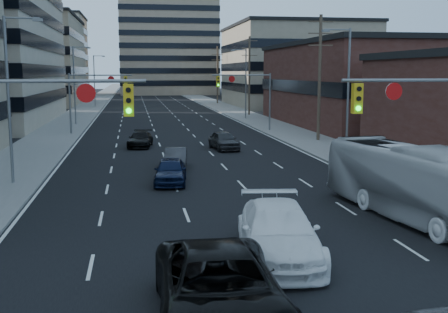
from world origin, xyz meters
name	(u,v)px	position (x,y,z in m)	size (l,w,h in m)	color
road_surface	(149,97)	(0.00, 130.00, 0.01)	(18.00, 300.00, 0.02)	black
sidewalk_left	(102,97)	(-11.50, 130.00, 0.07)	(5.00, 300.00, 0.15)	slate
sidewalk_right	(195,96)	(11.50, 130.00, 0.07)	(5.00, 300.00, 0.15)	slate
office_left_far	(24,62)	(-24.00, 100.00, 8.00)	(20.00, 30.00, 16.00)	gray
storefront_right_mid	(378,86)	(24.00, 50.00, 4.50)	(20.00, 30.00, 9.00)	#472119
office_right_far	(294,67)	(25.00, 88.00, 7.00)	(22.00, 28.00, 14.00)	gray
bg_block_left	(36,57)	(-28.00, 140.00, 10.00)	(24.00, 24.00, 20.00)	#ADA089
bg_block_right	(274,72)	(32.00, 130.00, 6.00)	(22.00, 22.00, 12.00)	gray
signal_near_left	(27,126)	(-7.45, 8.00, 4.33)	(6.59, 0.33, 6.00)	slate
signal_near_right	(441,120)	(7.45, 8.00, 4.33)	(6.59, 0.33, 6.00)	slate
signal_far_left	(94,91)	(-7.68, 45.00, 4.30)	(6.09, 0.33, 6.00)	slate
signal_far_right	(248,90)	(7.68, 45.00, 4.30)	(6.09, 0.33, 6.00)	slate
utility_pole_block	(320,76)	(12.20, 36.00, 5.78)	(2.20, 0.28, 11.00)	#4C3D2D
utility_pole_midblock	(249,74)	(12.20, 66.00, 5.78)	(2.20, 0.28, 11.00)	#4C3D2D
utility_pole_distant	(217,74)	(12.20, 96.00, 5.78)	(2.20, 0.28, 11.00)	#4C3D2D
streetlight_left_near	(11,92)	(-10.34, 20.00, 5.05)	(2.03, 0.22, 9.00)	slate
streetlight_left_mid	(76,81)	(-10.34, 55.00, 5.05)	(2.03, 0.22, 9.00)	slate
streetlight_left_far	(95,78)	(-10.34, 90.00, 5.05)	(2.03, 0.22, 9.00)	slate
streetlight_right_near	(346,88)	(10.34, 25.00, 5.05)	(2.03, 0.22, 9.00)	slate
streetlight_right_far	(245,80)	(10.34, 60.00, 5.05)	(2.03, 0.22, 9.00)	slate
black_pickup	(220,289)	(-2.00, 1.32, 0.91)	(3.02, 6.54, 1.82)	black
white_van	(279,232)	(0.67, 5.91, 0.89)	(2.48, 6.11, 1.77)	white
transit_bus	(418,184)	(7.57, 9.64, 1.56)	(2.61, 11.17, 3.11)	silver
sedan_blue	(170,171)	(-2.00, 19.01, 0.72)	(1.70, 4.22, 1.44)	black
sedan_grey_center	(176,158)	(-1.34, 23.99, 0.65)	(1.38, 3.95, 1.30)	#373639
sedan_black_far	(140,139)	(-3.41, 34.71, 0.64)	(1.80, 4.42, 1.28)	black
sedan_grey_right	(224,140)	(3.10, 32.16, 0.74)	(1.76, 4.37, 1.49)	#2D2D2F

